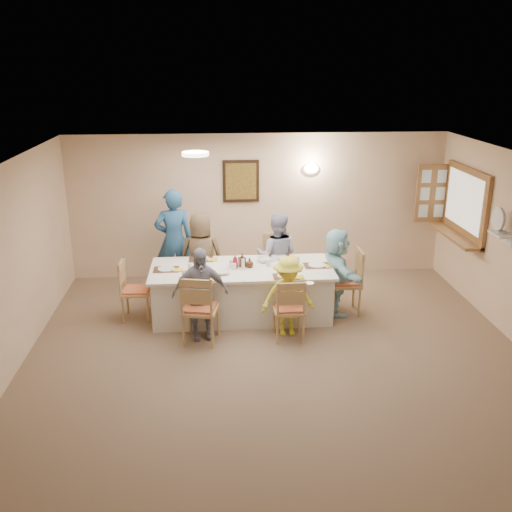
{
  "coord_description": "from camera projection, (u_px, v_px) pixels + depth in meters",
  "views": [
    {
      "loc": [
        -0.78,
        -6.13,
        3.62
      ],
      "look_at": [
        -0.2,
        1.4,
        1.05
      ],
      "focal_mm": 40.0,
      "sensor_mm": 36.0,
      "label": 1
    }
  ],
  "objects": [
    {
      "name": "fan_shelf",
      "position": [
        501.0,
        234.0,
        7.77
      ],
      "size": [
        0.22,
        0.36,
        0.03
      ],
      "primitive_type": "cube",
      "color": "white",
      "rests_on": "room_walls"
    },
    {
      "name": "bowl_a",
      "position": [
        223.0,
        272.0,
        8.12
      ],
      "size": [
        0.24,
        0.24,
        0.05
      ],
      "primitive_type": "imported",
      "rotation": [
        0.0,
        0.0,
        0.09
      ],
      "color": "white",
      "rests_on": "dining_table"
    },
    {
      "name": "chair_front_left",
      "position": [
        200.0,
        308.0,
        7.66
      ],
      "size": [
        0.56,
        0.56,
        0.99
      ],
      "primitive_type": null,
      "rotation": [
        0.0,
        0.0,
        2.93
      ],
      "color": "tan",
      "rests_on": "ground"
    },
    {
      "name": "chair_front_right",
      "position": [
        289.0,
        308.0,
        7.76
      ],
      "size": [
        0.44,
        0.44,
        0.9
      ],
      "primitive_type": null,
      "rotation": [
        0.0,
        0.0,
        3.16
      ],
      "color": "tan",
      "rests_on": "ground"
    },
    {
      "name": "room_walls",
      "position": [
        283.0,
        257.0,
        6.52
      ],
      "size": [
        7.0,
        7.0,
        7.0
      ],
      "color": "beige",
      "rests_on": "ground"
    },
    {
      "name": "napkin_le",
      "position": [
        178.0,
        270.0,
        8.25
      ],
      "size": [
        0.14,
        0.14,
        0.01
      ],
      "primitive_type": "cube",
      "color": "yellow",
      "rests_on": "dining_table"
    },
    {
      "name": "hatch_sill",
      "position": [
        455.0,
        235.0,
        9.18
      ],
      "size": [
        0.3,
        1.5,
        0.05
      ],
      "primitive_type": "cube",
      "color": "olive",
      "rests_on": "room_walls"
    },
    {
      "name": "condiment_ketchup",
      "position": [
        235.0,
        261.0,
        8.32
      ],
      "size": [
        0.1,
        0.1,
        0.21
      ],
      "primitive_type": "imported",
      "rotation": [
        0.0,
        0.0,
        0.13
      ],
      "color": "#B10F31",
      "rests_on": "dining_table"
    },
    {
      "name": "plate_re",
      "position": [
        317.0,
        265.0,
        8.45
      ],
      "size": [
        0.25,
        0.25,
        0.02
      ],
      "primitive_type": "cylinder",
      "color": "white",
      "rests_on": "dining_table"
    },
    {
      "name": "desk_fan",
      "position": [
        500.0,
        223.0,
        7.72
      ],
      "size": [
        0.3,
        0.3,
        0.28
      ],
      "primitive_type": null,
      "color": "#A5A5A8",
      "rests_on": "fan_shelf"
    },
    {
      "name": "placemat_re",
      "position": [
        317.0,
        266.0,
        8.45
      ],
      "size": [
        0.38,
        0.28,
        0.01
      ],
      "primitive_type": "cube",
      "color": "#472B19",
      "rests_on": "dining_table"
    },
    {
      "name": "condiment_malt",
      "position": [
        250.0,
        263.0,
        8.36
      ],
      "size": [
        0.13,
        0.13,
        0.14
      ],
      "primitive_type": "imported",
      "rotation": [
        0.0,
        0.0,
        0.06
      ],
      "color": "#402311",
      "rests_on": "dining_table"
    },
    {
      "name": "placemat_le",
      "position": [
        166.0,
        269.0,
        8.29
      ],
      "size": [
        0.37,
        0.27,
        0.01
      ],
      "primitive_type": "cube",
      "color": "#472B19",
      "rests_on": "dining_table"
    },
    {
      "name": "wall_sconce",
      "position": [
        311.0,
        169.0,
        9.71
      ],
      "size": [
        0.26,
        0.09,
        0.18
      ],
      "primitive_type": "ellipsoid",
      "color": "white",
      "rests_on": "room_walls"
    },
    {
      "name": "diner_right_end",
      "position": [
        336.0,
        271.0,
        8.5
      ],
      "size": [
        1.32,
        0.68,
        1.33
      ],
      "primitive_type": "imported",
      "rotation": [
        0.0,
        0.0,
        1.69
      ],
      "color": "#B5F0FB",
      "rests_on": "ground"
    },
    {
      "name": "placemat_fl",
      "position": [
        200.0,
        279.0,
        7.93
      ],
      "size": [
        0.35,
        0.26,
        0.01
      ],
      "primitive_type": "cube",
      "color": "#472B19",
      "rests_on": "dining_table"
    },
    {
      "name": "teacup_a",
      "position": [
        186.0,
        275.0,
        7.96
      ],
      "size": [
        0.16,
        0.16,
        0.09
      ],
      "primitive_type": "imported",
      "rotation": [
        0.0,
        0.0,
        -0.18
      ],
      "color": "white",
      "rests_on": "dining_table"
    },
    {
      "name": "serving_hatch",
      "position": [
        466.0,
        204.0,
        9.02
      ],
      "size": [
        0.06,
        1.5,
        1.15
      ],
      "primitive_type": "cube",
      "color": "olive",
      "rests_on": "room_walls"
    },
    {
      "name": "chair_left_end",
      "position": [
        136.0,
        290.0,
        8.36
      ],
      "size": [
        0.46,
        0.46,
        0.91
      ],
      "primitive_type": null,
      "rotation": [
        0.0,
        0.0,
        1.52
      ],
      "color": "tan",
      "rests_on": "ground"
    },
    {
      "name": "dining_table",
      "position": [
        242.0,
        292.0,
        8.49
      ],
      "size": [
        2.67,
        1.13,
        0.76
      ],
      "primitive_type": "cube",
      "color": "white",
      "rests_on": "ground"
    },
    {
      "name": "diner_back_left",
      "position": [
        201.0,
        257.0,
        8.98
      ],
      "size": [
        0.78,
        0.58,
        1.43
      ],
      "primitive_type": "imported",
      "rotation": [
        0.0,
        0.0,
        3.05
      ],
      "color": "brown",
      "rests_on": "ground"
    },
    {
      "name": "diner_front_right",
      "position": [
        288.0,
        296.0,
        7.83
      ],
      "size": [
        0.81,
        0.55,
        1.14
      ],
      "primitive_type": "imported",
      "rotation": [
        0.0,
        0.0,
        0.09
      ],
      "color": "yellow",
      "rests_on": "ground"
    },
    {
      "name": "ceiling_light",
      "position": [
        195.0,
        154.0,
        7.55
      ],
      "size": [
        0.36,
        0.36,
        0.05
      ],
      "primitive_type": "cylinder",
      "color": "white",
      "rests_on": "room_walls"
    },
    {
      "name": "caregiver",
      "position": [
        174.0,
        240.0,
        9.35
      ],
      "size": [
        0.74,
        0.59,
        1.71
      ],
      "primitive_type": "imported",
      "rotation": [
        0.0,
        0.0,
        3.29
      ],
      "color": "#2B5D90",
      "rests_on": "ground"
    },
    {
      "name": "ground",
      "position": [
        281.0,
        373.0,
        7.01
      ],
      "size": [
        7.0,
        7.0,
        0.0
      ],
      "primitive_type": "plane",
      "color": "#7C6552"
    },
    {
      "name": "chair_back_right",
      "position": [
        276.0,
        265.0,
        9.25
      ],
      "size": [
        0.51,
        0.51,
        0.99
      ],
      "primitive_type": null,
      "rotation": [
        0.0,
        0.0,
        -0.07
      ],
      "color": "tan",
      "rests_on": "ground"
    },
    {
      "name": "plate_le",
      "position": [
        166.0,
        269.0,
        8.29
      ],
      "size": [
        0.24,
        0.24,
        0.02
      ],
      "primitive_type": "cylinder",
      "color": "white",
      "rests_on": "dining_table"
    },
    {
      "name": "plate_fl",
      "position": [
        200.0,
        278.0,
        7.93
      ],
      "size": [
        0.24,
        0.24,
        0.01
      ],
      "primitive_type": "cylinder",
      "color": "white",
      "rests_on": "dining_table"
    },
    {
      "name": "placemat_bl",
      "position": [
        201.0,
        259.0,
        8.72
      ],
      "size": [
        0.37,
        0.27,
        0.01
      ],
      "primitive_type": "cube",
      "color": "#472B19",
      "rests_on": "dining_table"
    },
    {
      "name": "napkin_bl",
      "position": [
        213.0,
        260.0,
        8.69
      ],
      "size": [
        0.14,
        0.14,
        0.01
      ],
      "primitive_type": "cube",
      "color": "yellow",
      "rests_on": "dining_table"
    },
    {
      "name": "chair_right_end",
      "position": [
        345.0,
        281.0,
        8.57
      ],
      "size": [
        0.49,
        0.49,
        1.0
      ],
      "primitive_type": null,
      "rotation": [
        0.0,
        0.0,
        -1.59
      ],
      "color": "tan",
      "rests_on": "ground"
    },
    {
      "name": "napkin_br",
      "position": [
        291.0,
        258.0,
        8.77
      ],
      "size": [
        0.15,
        0.15,
        0.01
      ],
      "primitive_type": "cube",
      "color": "yellow",
      "rests_on": "dining_table"
    },
    {
      "name": "napkin_re",
      "position": [
        330.0,
        266.0,
        8.41
      ],
      "size": [
        0.14,
        0.14,
        0.01
      ],
      "primitive_type": "cube",
      "color": "yellow",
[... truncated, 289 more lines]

